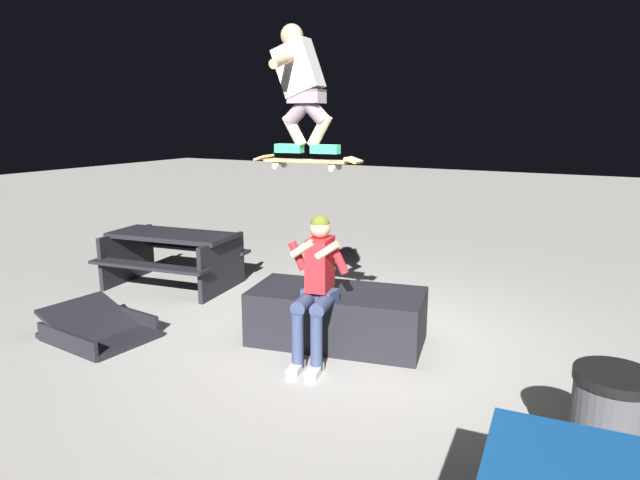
{
  "coord_description": "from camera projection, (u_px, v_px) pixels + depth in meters",
  "views": [
    {
      "loc": [
        -2.34,
        4.95,
        2.27
      ],
      "look_at": [
        0.08,
        0.48,
        1.15
      ],
      "focal_mm": 31.14,
      "sensor_mm": 36.0,
      "label": 1
    }
  ],
  "objects": [
    {
      "name": "ledge_box_main",
      "position": [
        337.0,
        316.0,
        5.71
      ],
      "size": [
        1.88,
        1.16,
        0.55
      ],
      "primitive_type": "cube",
      "rotation": [
        0.0,
        0.0,
        0.2
      ],
      "color": "black",
      "rests_on": "ground"
    },
    {
      "name": "trash_bin",
      "position": [
        609.0,
        439.0,
        3.27
      ],
      "size": [
        0.47,
        0.47,
        0.85
      ],
      "color": "#47474C",
      "rests_on": "ground"
    },
    {
      "name": "picnic_table_back",
      "position": [
        173.0,
        251.0,
        7.57
      ],
      "size": [
        1.87,
        1.56,
        0.75
      ],
      "color": "black",
      "rests_on": "ground"
    },
    {
      "name": "skateboard",
      "position": [
        307.0,
        161.0,
        5.05
      ],
      "size": [
        1.03,
        0.28,
        0.13
      ],
      "color": "#AD8451"
    },
    {
      "name": "ground_plane",
      "position": [
        349.0,
        339.0,
        5.83
      ],
      "size": [
        40.0,
        40.0,
        0.0
      ],
      "primitive_type": "plane",
      "color": "gray"
    },
    {
      "name": "kicker_ramp",
      "position": [
        100.0,
        331.0,
        5.86
      ],
      "size": [
        1.16,
        0.93,
        0.42
      ],
      "color": "black",
      "rests_on": "ground"
    },
    {
      "name": "skater_airborne",
      "position": [
        301.0,
        83.0,
        4.92
      ],
      "size": [
        0.63,
        0.89,
        1.12
      ],
      "color": "#2D9E66"
    },
    {
      "name": "person_sitting_on_ledge",
      "position": [
        316.0,
        281.0,
        5.18
      ],
      "size": [
        0.6,
        0.78,
        1.39
      ],
      "color": "#2D3856",
      "rests_on": "ground"
    }
  ]
}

